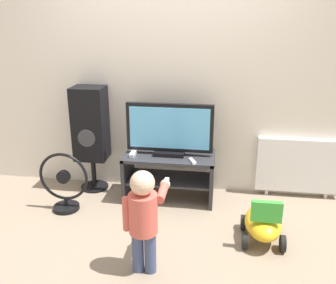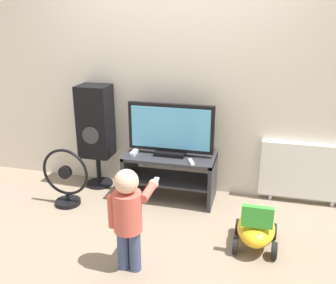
{
  "view_description": "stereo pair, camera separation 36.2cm",
  "coord_description": "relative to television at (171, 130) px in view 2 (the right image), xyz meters",
  "views": [
    {
      "loc": [
        0.49,
        -3.25,
        1.84
      ],
      "look_at": [
        0.0,
        0.13,
        0.65
      ],
      "focal_mm": 40.0,
      "sensor_mm": 36.0,
      "label": 1
    },
    {
      "loc": [
        0.85,
        -3.18,
        1.84
      ],
      "look_at": [
        0.0,
        0.13,
        0.65
      ],
      "focal_mm": 40.0,
      "sensor_mm": 36.0,
      "label": 2
    }
  ],
  "objects": [
    {
      "name": "tv_stand",
      "position": [
        0.0,
        -0.02,
        -0.42
      ],
      "size": [
        0.91,
        0.44,
        0.48
      ],
      "color": "#2D2D33",
      "rests_on": "ground_plane"
    },
    {
      "name": "game_console",
      "position": [
        -0.36,
        -0.08,
        -0.24
      ],
      "size": [
        0.05,
        0.17,
        0.04
      ],
      "color": "white",
      "rests_on": "tv_stand"
    },
    {
      "name": "wall_back",
      "position": [
        0.0,
        0.28,
        0.57
      ],
      "size": [
        10.0,
        0.06,
        2.6
      ],
      "color": "silver",
      "rests_on": "ground_plane"
    },
    {
      "name": "radiator",
      "position": [
        1.31,
        0.21,
        -0.39
      ],
      "size": [
        0.86,
        0.08,
        0.63
      ],
      "color": "white",
      "rests_on": "ground_plane"
    },
    {
      "name": "television",
      "position": [
        0.0,
        0.0,
        0.0
      ],
      "size": [
        0.86,
        0.2,
        0.53
      ],
      "color": "black",
      "rests_on": "tv_stand"
    },
    {
      "name": "remote_primary",
      "position": [
        0.25,
        -0.17,
        -0.25
      ],
      "size": [
        0.08,
        0.13,
        0.03
      ],
      "color": "white",
      "rests_on": "tv_stand"
    },
    {
      "name": "floor_fan",
      "position": [
        -0.97,
        -0.41,
        -0.47
      ],
      "size": [
        0.49,
        0.25,
        0.59
      ],
      "color": "black",
      "rests_on": "ground_plane"
    },
    {
      "name": "ride_on_toy",
      "position": [
        0.89,
        -0.67,
        -0.57
      ],
      "size": [
        0.34,
        0.51,
        0.44
      ],
      "color": "gold",
      "rests_on": "ground_plane"
    },
    {
      "name": "child",
      "position": [
        -0.02,
        -1.19,
        -0.25
      ],
      "size": [
        0.31,
        0.46,
        0.81
      ],
      "color": "#3F4C72",
      "rests_on": "ground_plane"
    },
    {
      "name": "speaker_tower",
      "position": [
        -0.85,
        0.09,
        -0.02
      ],
      "size": [
        0.33,
        0.3,
        1.12
      ],
      "color": "black",
      "rests_on": "ground_plane"
    },
    {
      "name": "ground_plane",
      "position": [
        0.0,
        -0.24,
        -0.73
      ],
      "size": [
        16.0,
        16.0,
        0.0
      ],
      "primitive_type": "plane",
      "color": "gray"
    }
  ]
}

